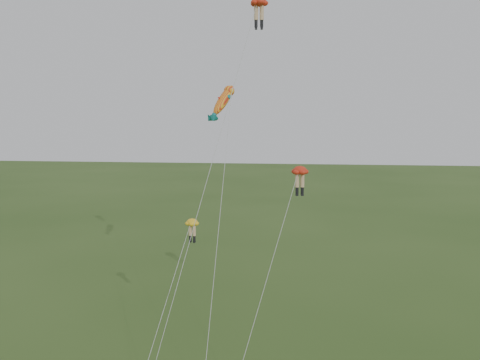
# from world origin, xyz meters

# --- Properties ---
(legs_kite_red_high) EXTENTS (6.64, 10.18, 24.78)m
(legs_kite_red_high) POSITION_xyz_m (3.27, 7.47, 23.72)
(legs_kite_red_high) COLOR red
(legs_kite_red_high) RESTS_ON ground
(legs_kite_red_mid) EXTENTS (4.54, 9.45, 12.92)m
(legs_kite_red_mid) POSITION_xyz_m (6.35, 7.02, 12.16)
(legs_kite_red_mid) COLOR red
(legs_kite_red_mid) RESTS_ON ground
(legs_kite_yellow) EXTENTS (2.54, 7.98, 9.36)m
(legs_kite_yellow) POSITION_xyz_m (-1.05, 4.64, 8.60)
(legs_kite_yellow) COLOR yellow
(legs_kite_yellow) RESTS_ON ground
(fish_kite) EXTENTS (2.38, 14.41, 19.13)m
(fish_kite) POSITION_xyz_m (0.32, 11.09, 17.57)
(fish_kite) COLOR yellow
(fish_kite) RESTS_ON ground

